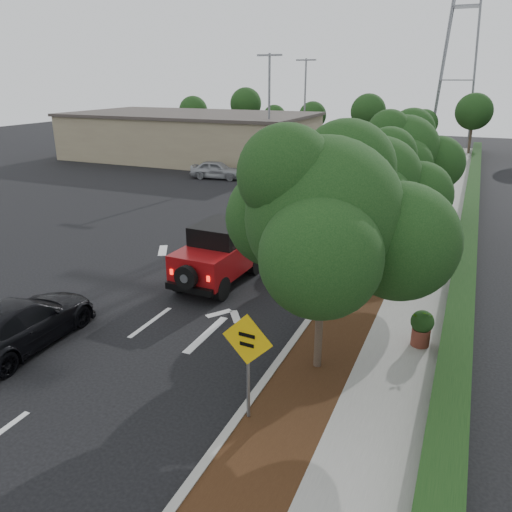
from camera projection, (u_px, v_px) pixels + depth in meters
The scene contains 19 objects.
ground at pixel (151, 322), 15.72m from camera, with size 120.00×120.00×0.00m, color black.
curb at pixel (372, 234), 24.34m from camera, with size 0.20×70.00×0.15m, color #9E9B93.
planting_strip at pixel (393, 236), 23.98m from camera, with size 1.80×70.00×0.12m, color black.
sidewalk at pixel (434, 241), 23.27m from camera, with size 2.00×70.00×0.12m, color gray.
hedge at pixel (467, 238), 22.63m from camera, with size 0.80×70.00×0.80m, color black.
commercial_building at pixel (191, 137), 46.94m from camera, with size 22.00×12.00×4.00m, color gray.
transmission_tower at pixel (448, 147), 54.94m from camera, with size 7.00×4.00×28.00m, color slate, non-canonical shape.
street_tree_near at pixel (317, 369), 13.20m from camera, with size 3.80×3.80×5.92m, color black, non-canonical shape.
street_tree_mid at pixel (370, 277), 19.24m from camera, with size 3.20×3.20×5.32m, color black, non-canonical shape.
street_tree_far at pixel (396, 232), 24.86m from camera, with size 3.40×3.40×5.62m, color black, non-canonical shape.
light_pole_a at pixel (269, 172), 40.61m from camera, with size 2.00×0.22×9.00m, color slate, non-canonical shape.
light_pole_b at pixel (303, 152), 51.35m from camera, with size 2.00×0.22×9.00m, color slate, non-canonical shape.
red_jeep at pixel (221, 252), 18.56m from camera, with size 2.08×4.41×2.23m.
silver_suv_ahead at pixel (263, 231), 22.14m from camera, with size 2.79×6.06×1.68m, color #A8A9AF.
black_suv_oncoming at pixel (20, 323), 14.14m from camera, with size 1.97×4.85×1.41m, color black.
silver_sedan_oncoming at pixel (292, 194), 29.87m from camera, with size 1.40×4.02×1.32m, color #9EA0A5.
parked_suv at pixel (217, 170), 37.78m from camera, with size 1.59×3.96×1.35m, color #97999E.
speed_hump_sign at pixel (248, 353), 10.60m from camera, with size 1.20×0.13×2.55m.
terracotta_planter at pixel (422, 325), 13.94m from camera, with size 0.64×0.64×1.12m.
Camera 1 is at (8.65, -11.61, 7.28)m, focal length 35.00 mm.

